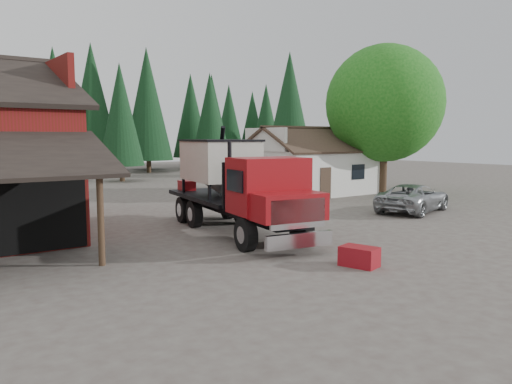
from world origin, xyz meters
TOP-DOWN VIEW (x-y plane):
  - ground at (0.00, 0.00)m, footprint 120.00×120.00m
  - farmhouse at (13.00, 13.00)m, footprint 8.60×6.42m
  - deciduous_tree at (17.01, 9.97)m, footprint 8.00×8.00m
  - conifer_backdrop at (0.00, 42.00)m, footprint 76.00×16.00m
  - near_pine_b at (6.00, 30.00)m, footprint 3.96×3.96m
  - near_pine_c at (22.00, 26.00)m, footprint 4.84×4.84m
  - feed_truck at (0.65, 4.03)m, footprint 4.16×10.04m
  - silver_car at (11.41, 3.34)m, footprint 5.70×3.71m
  - equip_box at (0.63, -2.62)m, footprint 0.97×1.25m

SIDE VIEW (x-z plane):
  - ground at x=0.00m, z-range 0.00..0.00m
  - conifer_backdrop at x=0.00m, z-range -8.00..8.00m
  - equip_box at x=0.63m, z-range 0.00..0.60m
  - silver_car at x=11.41m, z-range 0.00..1.46m
  - farmhouse at x=13.00m, z-range -0.66..3.99m
  - feed_truck at x=0.65m, z-range -0.14..4.26m
  - near_pine_b at x=6.00m, z-range 0.69..11.09m
  - deciduous_tree at x=17.01m, z-range 0.81..11.01m
  - near_pine_c at x=22.00m, z-range 0.69..13.09m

